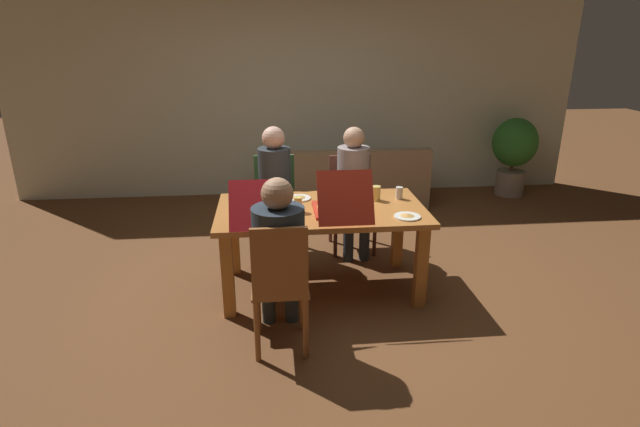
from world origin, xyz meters
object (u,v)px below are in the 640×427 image
object	(u,v)px
person_1	(354,181)
drinking_glass_3	(363,186)
person_0	(279,248)
pizza_box_0	(257,212)
drinking_glass_2	(376,193)
person_2	(275,183)
drinking_glass_1	(298,205)
chair_2	(275,202)
couch	(346,184)
dining_table	(321,220)
drinking_glass_0	(399,193)
potted_plant	(514,150)
chair_1	(351,197)
chair_0	(280,284)
plate_0	(407,216)
pizza_box_1	(341,207)
plate_1	(299,198)

from	to	relation	value
person_1	drinking_glass_3	xyz separation A→B (m)	(0.02, -0.41, 0.07)
person_1	drinking_glass_3	bearing A→B (deg)	-87.84
person_0	pizza_box_0	world-z (taller)	person_0
drinking_glass_2	person_0	bearing A→B (deg)	-133.25
person_2	drinking_glass_1	size ratio (longest dim) A/B	10.37
chair_2	couch	distance (m)	1.62
dining_table	drinking_glass_0	size ratio (longest dim) A/B	16.22
drinking_glass_0	drinking_glass_2	distance (m)	0.21
potted_plant	person_1	bearing A→B (deg)	-146.03
dining_table	chair_1	world-z (taller)	chair_1
drinking_glass_1	drinking_glass_3	world-z (taller)	drinking_glass_3
dining_table	drinking_glass_2	distance (m)	0.54
dining_table	potted_plant	xyz separation A→B (m)	(2.83, 2.41, 0.00)
chair_0	chair_2	bearing A→B (deg)	90.00
plate_0	drinking_glass_1	xyz separation A→B (m)	(-0.84, 0.21, 0.05)
pizza_box_1	drinking_glass_3	bearing A→B (deg)	61.63
drinking_glass_3	couch	bearing A→B (deg)	85.77
chair_0	drinking_glass_3	size ratio (longest dim) A/B	7.71
chair_0	plate_0	size ratio (longest dim) A/B	4.65
chair_0	plate_1	xyz separation A→B (m)	(0.20, 1.15, 0.22)
drinking_glass_2	chair_1	bearing A→B (deg)	96.49
drinking_glass_0	drinking_glass_3	size ratio (longest dim) A/B	0.84
chair_0	pizza_box_1	bearing A→B (deg)	55.97
chair_2	drinking_glass_0	distance (m)	1.31
chair_2	pizza_box_0	size ratio (longest dim) A/B	1.60
drinking_glass_3	person_0	bearing A→B (deg)	-124.95
dining_table	chair_1	bearing A→B (deg)	66.46
chair_1	drinking_glass_2	bearing A→B (deg)	-83.51
drinking_glass_0	drinking_glass_3	bearing A→B (deg)	145.56
pizza_box_1	plate_0	size ratio (longest dim) A/B	2.97
drinking_glass_2	potted_plant	bearing A→B (deg)	43.87
chair_1	person_1	distance (m)	0.25
pizza_box_0	drinking_glass_3	xyz separation A→B (m)	(0.93, 0.55, 0.01)
chair_2	pizza_box_1	size ratio (longest dim) A/B	1.55
person_0	drinking_glass_1	distance (m)	0.70
person_2	person_0	bearing A→B (deg)	-90.00
chair_2	potted_plant	distance (m)	3.55
person_1	drinking_glass_1	world-z (taller)	person_1
couch	drinking_glass_2	bearing A→B (deg)	-91.81
drinking_glass_1	potted_plant	size ratio (longest dim) A/B	0.12
drinking_glass_0	plate_0	bearing A→B (deg)	-96.10
dining_table	drinking_glass_1	size ratio (longest dim) A/B	13.89
pizza_box_1	chair_2	bearing A→B (deg)	116.15
chair_0	couch	world-z (taller)	chair_0
person_0	plate_1	size ratio (longest dim) A/B	5.89
person_2	pizza_box_1	bearing A→B (deg)	-60.20
person_1	plate_0	bearing A→B (deg)	-76.92
chair_1	drinking_glass_1	distance (m)	1.19
chair_2	person_0	bearing A→B (deg)	-90.00
dining_table	couch	bearing A→B (deg)	76.00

